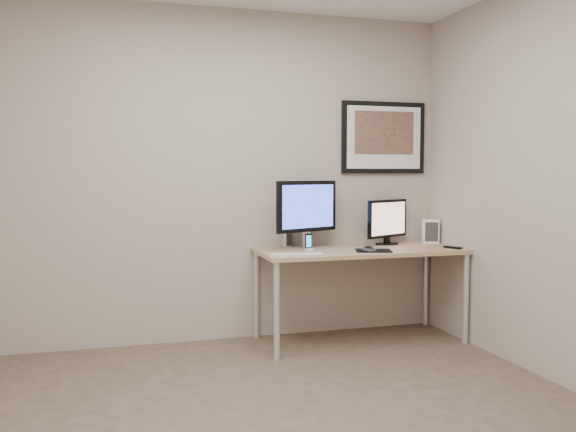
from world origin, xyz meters
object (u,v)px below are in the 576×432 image
at_px(speaker_left, 286,235).
at_px(phone_dock, 308,242).
at_px(monitor_tv, 387,221).
at_px(keyboard, 296,254).
at_px(monitor_large, 307,211).
at_px(fan_unit, 431,231).
at_px(framed_art, 383,138).
at_px(speaker_right, 309,236).
at_px(desk, 360,257).

relative_size(speaker_left, phone_dock, 1.46).
relative_size(monitor_tv, speaker_left, 2.32).
xyz_separation_m(speaker_left, keyboard, (-0.08, -0.53, -0.09)).
distance_m(monitor_large, speaker_left, 0.30).
bearing_deg(phone_dock, keyboard, -146.50).
distance_m(monitor_large, monitor_tv, 0.74).
height_order(keyboard, fan_unit, fan_unit).
xyz_separation_m(monitor_large, speaker_left, (-0.11, 0.19, -0.20)).
relative_size(framed_art, fan_unit, 3.68).
relative_size(speaker_right, phone_dock, 1.29).
height_order(framed_art, monitor_large, framed_art).
relative_size(desk, phone_dock, 12.35).
bearing_deg(framed_art, desk, -136.54).
distance_m(monitor_large, keyboard, 0.48).
height_order(monitor_large, keyboard, monitor_large).
xyz_separation_m(framed_art, monitor_large, (-0.75, -0.22, -0.60)).
bearing_deg(monitor_tv, desk, -176.03).
bearing_deg(monitor_tv, speaker_right, 147.53).
height_order(desk, monitor_tv, monitor_tv).
bearing_deg(desk, phone_dock, 177.41).
xyz_separation_m(monitor_large, fan_unit, (1.12, 0.07, -0.19)).
distance_m(framed_art, monitor_large, 0.98).
xyz_separation_m(monitor_large, speaker_right, (0.07, 0.15, -0.21)).
bearing_deg(fan_unit, phone_dock, -152.14).
bearing_deg(speaker_left, desk, -54.37).
height_order(speaker_right, keyboard, speaker_right).
relative_size(speaker_left, speaker_right, 1.13).
bearing_deg(desk, monitor_tv, 30.60).
bearing_deg(fan_unit, desk, -146.14).
height_order(speaker_left, phone_dock, speaker_left).
bearing_deg(phone_dock, desk, -24.19).
relative_size(framed_art, monitor_large, 1.36).
distance_m(speaker_left, speaker_right, 0.19).
height_order(monitor_tv, speaker_right, monitor_tv).
xyz_separation_m(framed_art, monitor_tv, (-0.02, -0.14, -0.69)).
height_order(monitor_tv, speaker_left, monitor_tv).
xyz_separation_m(phone_dock, fan_unit, (1.14, 0.16, 0.04)).
bearing_deg(monitor_large, fan_unit, -19.69).
bearing_deg(fan_unit, framed_art, 177.92).
distance_m(desk, speaker_left, 0.62).
relative_size(phone_dock, fan_unit, 0.64).
relative_size(framed_art, keyboard, 1.89).
relative_size(monitor_large, speaker_left, 2.92).
xyz_separation_m(monitor_large, keyboard, (-0.19, -0.34, -0.29)).
height_order(speaker_right, phone_dock, speaker_right).
bearing_deg(monitor_large, speaker_left, 97.34).
bearing_deg(speaker_left, speaker_right, -36.58).
bearing_deg(monitor_tv, speaker_left, 146.01).
xyz_separation_m(speaker_left, speaker_right, (0.19, -0.04, -0.01)).
bearing_deg(desk, speaker_left, 149.59).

